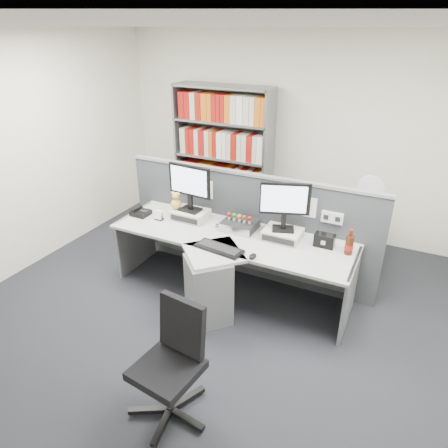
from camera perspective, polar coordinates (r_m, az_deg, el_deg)
The scene contains 21 objects.
ground at distance 4.07m, azimuth -4.20°, elevation -15.42°, with size 5.50×5.50×0.00m, color #2A2C32.
room_shell at distance 3.18m, azimuth -5.26°, elevation 9.50°, with size 5.04×5.54×2.72m.
partition at distance 4.64m, azimuth 3.33°, elevation -0.10°, with size 3.00×0.08×1.27m.
desk at distance 4.22m, azimuth -0.33°, elevation -5.97°, with size 2.60×1.20×0.72m.
monitor_riser_left at distance 4.61m, azimuth -4.75°, elevation 1.35°, with size 0.38×0.31×0.10m.
monitor_riser_right at distance 4.20m, azimuth 8.27°, elevation -1.44°, with size 0.38×0.31×0.10m.
monitor_left at distance 4.47m, azimuth -4.91°, elevation 5.63°, with size 0.52×0.18×0.53m.
monitor_right at distance 4.06m, azimuth 8.59°, elevation 3.02°, with size 0.48×0.22×0.51m.
desktop_pc at distance 4.37m, azimuth 2.25°, elevation -0.11°, with size 0.36×0.32×0.09m.
figurines at distance 4.31m, azimuth 2.18°, elevation 0.98°, with size 0.29×0.05×0.09m.
keyboard at distance 3.97m, azimuth -0.68°, elevation -3.46°, with size 0.50×0.24×0.03m.
mouse at distance 3.84m, azimuth 4.09°, elevation -4.57°, with size 0.06×0.10×0.04m, color black.
desk_phone at distance 4.79m, azimuth -11.75°, elevation 1.62°, with size 0.20×0.18×0.09m.
desk_calendar at distance 4.63m, azimuth -9.18°, elevation 1.15°, with size 0.09×0.07×0.11m.
plush_toy at distance 4.61m, azimuth -6.81°, elevation 3.13°, with size 0.12×0.12×0.21m.
speaker at distance 4.13m, azimuth 14.03°, elevation -2.26°, with size 0.20×0.11×0.13m, color black.
cola_bottle at distance 4.04m, azimuth 17.29°, elevation -2.84°, with size 0.08×0.08×0.26m.
shelving_unit at distance 5.89m, azimuth -0.13°, elevation 9.13°, with size 1.41×0.40×2.00m.
filing_cabinet at distance 5.17m, azimuth 18.87°, elevation -2.38°, with size 0.45×0.61×0.70m.
desk_fan at distance 4.91m, azimuth 19.97°, elevation 4.46°, with size 0.30×0.18×0.50m.
office_chair at distance 3.15m, azimuth -7.25°, elevation -18.42°, with size 0.61×0.61×0.93m.
Camera 1 is at (1.60, -2.60, 2.70)m, focal length 32.32 mm.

